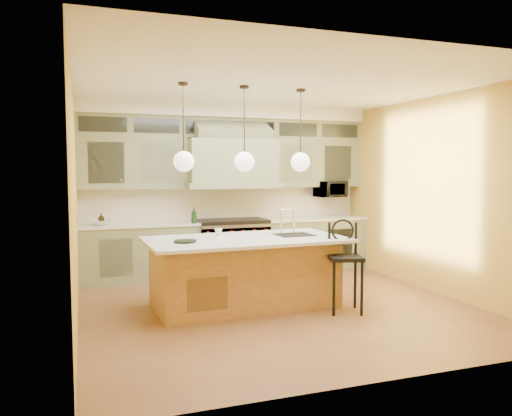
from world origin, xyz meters
name	(u,v)px	position (x,y,z in m)	size (l,w,h in m)	color
floor	(277,306)	(0.00, 0.00, 0.00)	(5.00, 5.00, 0.00)	brown
ceiling	(278,85)	(0.00, 0.00, 2.90)	(5.00, 5.00, 0.00)	white
wall_back	(226,190)	(0.00, 2.50, 1.45)	(5.00, 5.00, 0.00)	gold
wall_front	(387,214)	(0.00, -2.50, 1.45)	(5.00, 5.00, 0.00)	gold
wall_left	(75,202)	(-2.50, 0.00, 1.45)	(5.00, 5.00, 0.00)	gold
wall_right	(435,195)	(2.50, 0.00, 1.45)	(5.00, 5.00, 0.00)	gold
back_cabinetry	(230,192)	(0.00, 2.23, 1.43)	(5.00, 0.77, 2.90)	gray
range	(232,247)	(0.00, 2.14, 0.49)	(1.20, 0.74, 0.96)	silver
kitchen_island	(245,271)	(-0.39, 0.17, 0.47)	(2.64, 1.47, 1.35)	brown
counter_stool	(345,259)	(0.73, -0.49, 0.67)	(0.51, 0.51, 1.18)	black
microwave	(330,189)	(1.95, 2.25, 1.45)	(0.54, 0.37, 0.30)	black
oil_bottle_a	(194,215)	(-0.70, 1.92, 1.07)	(0.10, 0.10, 0.26)	black
oil_bottle_b	(101,219)	(-2.15, 2.12, 1.04)	(0.09, 0.09, 0.20)	black
fruit_bowl	(101,223)	(-2.16, 2.15, 0.98)	(0.32, 0.32, 0.08)	silver
cup	(218,232)	(-0.67, 0.48, 0.97)	(0.11, 0.11, 0.10)	white
pendant_left	(184,159)	(-1.20, 0.17, 1.95)	(0.26, 0.26, 1.11)	#2D2319
pendant_center	(244,160)	(-0.40, 0.17, 1.95)	(0.26, 0.26, 1.11)	#2D2319
pendant_right	(300,160)	(0.40, 0.17, 1.95)	(0.26, 0.26, 1.11)	#2D2319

